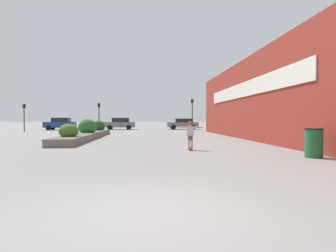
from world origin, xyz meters
The scene contains 13 objects.
ground_plane centered at (0.00, 0.00, 0.00)m, with size 300.00×300.00×0.00m, color gray.
building_wall_right centered at (7.00, 13.30, 2.82)m, with size 0.67×31.83×5.62m.
planter_box centered at (-4.45, 18.02, 0.40)m, with size 1.46×14.96×1.42m.
skateboard centered at (1.90, 8.98, 0.07)m, with size 0.25×0.78×0.09m.
skateboarder centered at (1.90, 8.98, 0.83)m, with size 1.15×0.21×1.23m.
trash_bin centered at (6.01, 5.95, 0.54)m, with size 0.65×0.65×1.07m.
car_leftmost centered at (-11.32, 35.42, 0.84)m, with size 3.85×1.98×1.61m.
car_center_left centered at (13.48, 34.42, 0.78)m, with size 4.60×1.86×1.45m.
car_center_right centered at (-3.73, 37.00, 0.83)m, with size 4.18×2.00×1.60m.
car_rightmost centered at (4.93, 36.63, 0.80)m, with size 4.26×2.00×1.50m.
traffic_light_left centered at (-5.40, 29.38, 2.21)m, with size 0.28×0.30×3.22m.
traffic_light_right centered at (5.26, 30.17, 2.54)m, with size 0.28×0.30×3.77m.
traffic_light_far_left centered at (-13.75, 29.96, 2.14)m, with size 0.28×0.30×3.11m.
Camera 1 is at (-0.10, -4.55, 1.41)m, focal length 32.00 mm.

